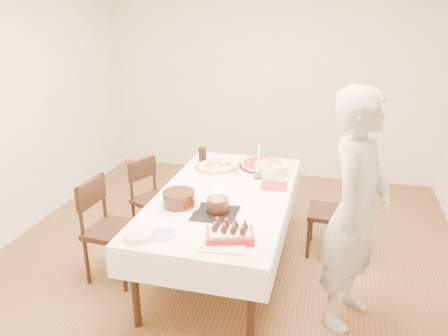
% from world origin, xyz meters
% --- Properties ---
extents(floor, '(5.00, 5.00, 0.00)m').
position_xyz_m(floor, '(0.00, 0.00, 0.00)').
color(floor, brown).
rests_on(floor, ground).
extents(wall_back, '(4.50, 0.04, 2.70)m').
position_xyz_m(wall_back, '(0.00, 2.50, 1.35)').
color(wall_back, '#EDE1C7').
rests_on(wall_back, floor).
extents(wall_front, '(4.50, 0.04, 2.70)m').
position_xyz_m(wall_front, '(0.00, -2.50, 1.35)').
color(wall_front, '#EDE1C7').
rests_on(wall_front, floor).
extents(dining_table, '(1.24, 2.19, 0.75)m').
position_xyz_m(dining_table, '(0.01, -0.05, 0.38)').
color(dining_table, white).
rests_on(dining_table, floor).
extents(chair_right_savory, '(0.44, 0.44, 0.85)m').
position_xyz_m(chair_right_savory, '(0.93, 0.48, 0.43)').
color(chair_right_savory, '#321A10').
rests_on(chair_right_savory, floor).
extents(chair_left_savory, '(0.57, 0.57, 0.84)m').
position_xyz_m(chair_left_savory, '(-0.82, 0.34, 0.42)').
color(chair_left_savory, '#321A10').
rests_on(chair_left_savory, floor).
extents(chair_left_dessert, '(0.50, 0.50, 0.92)m').
position_xyz_m(chair_left_dessert, '(-0.89, -0.42, 0.46)').
color(chair_left_dessert, '#321A10').
rests_on(chair_left_dessert, floor).
extents(person, '(0.65, 0.78, 1.82)m').
position_xyz_m(person, '(1.10, -0.46, 0.91)').
color(person, beige).
rests_on(person, floor).
extents(pizza_white, '(0.52, 0.52, 0.04)m').
position_xyz_m(pizza_white, '(-0.23, 0.54, 0.77)').
color(pizza_white, beige).
rests_on(pizza_white, dining_table).
extents(pizza_pepperoni, '(0.59, 0.59, 0.04)m').
position_xyz_m(pizza_pepperoni, '(0.21, 0.71, 0.77)').
color(pizza_pepperoni, red).
rests_on(pizza_pepperoni, dining_table).
extents(red_placemat, '(0.25, 0.25, 0.01)m').
position_xyz_m(red_placemat, '(0.41, 0.24, 0.75)').
color(red_placemat, '#B21E1E').
rests_on(red_placemat, dining_table).
extents(pasta_bowl, '(0.38, 0.38, 0.10)m').
position_xyz_m(pasta_bowl, '(0.34, 0.53, 0.81)').
color(pasta_bowl, white).
rests_on(pasta_bowl, dining_table).
extents(taper_candle, '(0.08, 0.08, 0.34)m').
position_xyz_m(taper_candle, '(0.24, 0.38, 0.92)').
color(taper_candle, white).
rests_on(taper_candle, dining_table).
extents(shaker_pair, '(0.10, 0.10, 0.10)m').
position_xyz_m(shaker_pair, '(0.01, 0.44, 0.80)').
color(shaker_pair, white).
rests_on(shaker_pair, dining_table).
extents(cola_glass, '(0.10, 0.10, 0.15)m').
position_xyz_m(cola_glass, '(-0.42, 0.72, 0.83)').
color(cola_glass, black).
rests_on(cola_glass, dining_table).
extents(layer_cake, '(0.37, 0.37, 0.13)m').
position_xyz_m(layer_cake, '(-0.28, -0.39, 0.82)').
color(layer_cake, '#32170C').
rests_on(layer_cake, dining_table).
extents(cake_board, '(0.35, 0.35, 0.01)m').
position_xyz_m(cake_board, '(0.04, -0.44, 0.75)').
color(cake_board, black).
rests_on(cake_board, dining_table).
extents(birthday_cake, '(0.24, 0.24, 0.17)m').
position_xyz_m(birthday_cake, '(0.05, -0.39, 0.85)').
color(birthday_cake, '#3D2010').
rests_on(birthday_cake, dining_table).
extents(strawberry_box, '(0.38, 0.31, 0.08)m').
position_xyz_m(strawberry_box, '(0.25, -0.80, 0.79)').
color(strawberry_box, '#A21216').
rests_on(strawberry_box, dining_table).
extents(box_lid, '(0.35, 0.26, 0.03)m').
position_xyz_m(box_lid, '(0.22, -0.90, 0.75)').
color(box_lid, beige).
rests_on(box_lid, dining_table).
extents(plate_stack, '(0.26, 0.26, 0.04)m').
position_xyz_m(plate_stack, '(-0.38, -0.95, 0.77)').
color(plate_stack, white).
rests_on(plate_stack, dining_table).
extents(china_plate, '(0.25, 0.25, 0.01)m').
position_xyz_m(china_plate, '(-0.24, -0.86, 0.75)').
color(china_plate, white).
rests_on(china_plate, dining_table).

